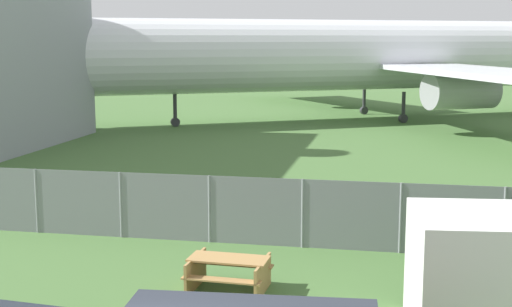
# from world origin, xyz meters

# --- Properties ---
(perimeter_fence) EXTENTS (56.07, 0.07, 1.85)m
(perimeter_fence) POSITION_xyz_m (0.00, 11.17, 0.93)
(perimeter_fence) COLOR gray
(perimeter_fence) RESTS_ON ground
(airplane) EXTENTS (45.35, 37.19, 13.75)m
(airplane) POSITION_xyz_m (0.17, 42.30, 4.32)
(airplane) COLOR silver
(airplane) RESTS_ON ground
(portable_cabin) EXTENTS (3.80, 2.87, 2.32)m
(portable_cabin) POSITION_xyz_m (4.51, 6.31, 1.16)
(portable_cabin) COLOR silver
(portable_cabin) RESTS_ON ground
(picnic_bench_open_grass) EXTENTS (1.80, 1.48, 0.76)m
(picnic_bench_open_grass) POSITION_xyz_m (-1.16, 7.56, 0.47)
(picnic_bench_open_grass) COLOR #A37A47
(picnic_bench_open_grass) RESTS_ON ground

